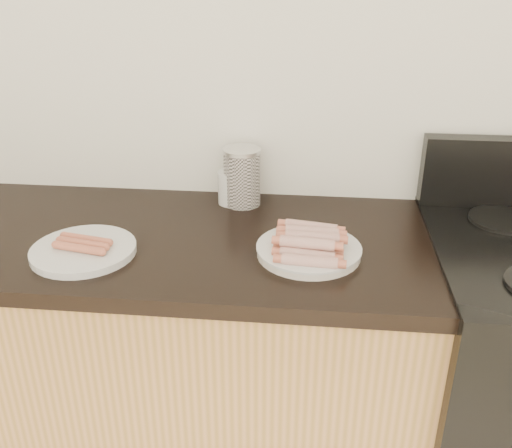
# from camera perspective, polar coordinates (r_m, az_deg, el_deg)

# --- Properties ---
(wall_back) EXTENTS (4.00, 0.04, 2.60)m
(wall_back) POSITION_cam_1_polar(r_m,az_deg,el_deg) (1.64, 2.92, 15.96)
(wall_back) COLOR silver
(wall_back) RESTS_ON ground
(cabinet_base) EXTENTS (2.20, 0.59, 0.86)m
(cabinet_base) POSITION_cam_1_polar(r_m,az_deg,el_deg) (1.91, -20.43, -13.19)
(cabinet_base) COLOR #B07B4B
(cabinet_base) RESTS_ON floor
(counter_slab) EXTENTS (2.20, 0.62, 0.04)m
(counter_slab) POSITION_cam_1_polar(r_m,az_deg,el_deg) (1.68, -22.74, -0.99)
(counter_slab) COLOR black
(counter_slab) RESTS_ON cabinet_base
(burner_far_left) EXTENTS (0.18, 0.18, 0.01)m
(burner_far_left) POSITION_cam_1_polar(r_m,az_deg,el_deg) (1.69, 23.46, 0.40)
(burner_far_left) COLOR black
(burner_far_left) RESTS_ON stove
(main_plate) EXTENTS (0.29, 0.29, 0.02)m
(main_plate) POSITION_cam_1_polar(r_m,az_deg,el_deg) (1.41, 5.28, -2.76)
(main_plate) COLOR white
(main_plate) RESTS_ON counter_slab
(side_plate) EXTENTS (0.30, 0.30, 0.02)m
(side_plate) POSITION_cam_1_polar(r_m,az_deg,el_deg) (1.47, -16.86, -2.54)
(side_plate) COLOR white
(side_plate) RESTS_ON counter_slab
(hotdog_pile) EXTENTS (0.13, 0.22, 0.05)m
(hotdog_pile) POSITION_cam_1_polar(r_m,az_deg,el_deg) (1.39, 5.34, -1.64)
(hotdog_pile) COLOR #983B33
(hotdog_pile) RESTS_ON main_plate
(plain_sausages) EXTENTS (0.13, 0.09, 0.02)m
(plain_sausages) POSITION_cam_1_polar(r_m,az_deg,el_deg) (1.46, -16.96, -1.88)
(plain_sausages) COLOR tan
(plain_sausages) RESTS_ON side_plate
(canister) EXTENTS (0.11, 0.11, 0.17)m
(canister) POSITION_cam_1_polar(r_m,az_deg,el_deg) (1.66, -1.40, 4.76)
(canister) COLOR white
(canister) RESTS_ON counter_slab
(mug) EXTENTS (0.09, 0.09, 0.10)m
(mug) POSITION_cam_1_polar(r_m,az_deg,el_deg) (1.68, -2.48, 3.67)
(mug) COLOR silver
(mug) RESTS_ON counter_slab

